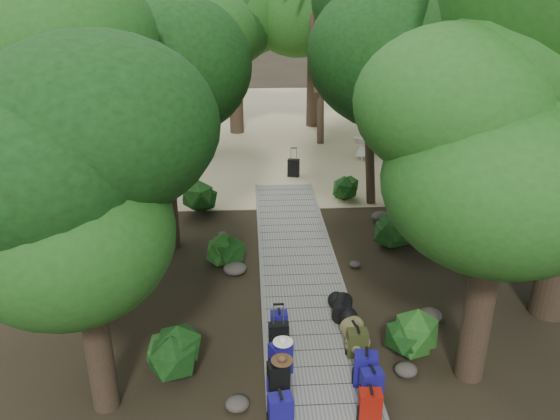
{
  "coord_description": "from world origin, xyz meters",
  "views": [
    {
      "loc": [
        -1.19,
        -11.24,
        6.74
      ],
      "look_at": [
        -0.39,
        2.55,
        1.0
      ],
      "focal_mm": 35.0,
      "sensor_mm": 36.0,
      "label": 1
    }
  ],
  "objects_px": {
    "backpack_right_b": "(372,384)",
    "backpack_right_c": "(366,367)",
    "kayak": "(203,152)",
    "sun_lounger": "(366,149)",
    "duffel_right_khaki": "(355,335)",
    "suitcase_on_boardwalk": "(279,336)",
    "lone_suitcase_on_sand": "(294,168)",
    "backpack_right_a": "(370,405)",
    "backpack_left_c": "(281,357)",
    "duffel_right_black": "(342,308)",
    "backpack_left_a": "(280,411)",
    "backpack_left_b": "(278,376)",
    "backpack_right_d": "(357,341)",
    "backpack_left_d": "(279,321)"
  },
  "relations": [
    {
      "from": "duffel_right_khaki",
      "to": "lone_suitcase_on_sand",
      "type": "relative_size",
      "value": 0.94
    },
    {
      "from": "kayak",
      "to": "sun_lounger",
      "type": "bearing_deg",
      "value": -8.05
    },
    {
      "from": "lone_suitcase_on_sand",
      "to": "kayak",
      "type": "bearing_deg",
      "value": 157.21
    },
    {
      "from": "backpack_left_a",
      "to": "backpack_left_b",
      "type": "bearing_deg",
      "value": 80.59
    },
    {
      "from": "backpack_left_b",
      "to": "sun_lounger",
      "type": "xyz_separation_m",
      "value": [
        4.46,
        14.19,
        -0.1
      ]
    },
    {
      "from": "lone_suitcase_on_sand",
      "to": "duffel_right_black",
      "type": "bearing_deg",
      "value": -73.03
    },
    {
      "from": "backpack_left_c",
      "to": "backpack_left_d",
      "type": "xyz_separation_m",
      "value": [
        0.05,
        1.26,
        -0.09
      ]
    },
    {
      "from": "backpack_right_a",
      "to": "duffel_right_black",
      "type": "height_order",
      "value": "backpack_right_a"
    },
    {
      "from": "backpack_left_d",
      "to": "backpack_right_a",
      "type": "distance_m",
      "value": 2.86
    },
    {
      "from": "backpack_left_b",
      "to": "lone_suitcase_on_sand",
      "type": "bearing_deg",
      "value": 73.01
    },
    {
      "from": "backpack_left_a",
      "to": "sun_lounger",
      "type": "relative_size",
      "value": 0.35
    },
    {
      "from": "backpack_right_c",
      "to": "backpack_left_c",
      "type": "bearing_deg",
      "value": 177.24
    },
    {
      "from": "backpack_left_d",
      "to": "backpack_right_d",
      "type": "height_order",
      "value": "backpack_right_d"
    },
    {
      "from": "backpack_left_a",
      "to": "backpack_left_b",
      "type": "distance_m",
      "value": 0.86
    },
    {
      "from": "backpack_right_a",
      "to": "duffel_right_black",
      "type": "distance_m",
      "value": 3.04
    },
    {
      "from": "backpack_right_b",
      "to": "suitcase_on_boardwalk",
      "type": "relative_size",
      "value": 1.12
    },
    {
      "from": "duffel_right_black",
      "to": "kayak",
      "type": "height_order",
      "value": "duffel_right_black"
    },
    {
      "from": "backpack_right_b",
      "to": "lone_suitcase_on_sand",
      "type": "xyz_separation_m",
      "value": [
        -0.35,
        12.09,
        -0.09
      ]
    },
    {
      "from": "backpack_left_b",
      "to": "sun_lounger",
      "type": "distance_m",
      "value": 14.88
    },
    {
      "from": "sun_lounger",
      "to": "kayak",
      "type": "bearing_deg",
      "value": -164.95
    },
    {
      "from": "backpack_left_b",
      "to": "backpack_right_b",
      "type": "bearing_deg",
      "value": -20.65
    },
    {
      "from": "backpack_left_a",
      "to": "backpack_left_c",
      "type": "relative_size",
      "value": 1.03
    },
    {
      "from": "duffel_right_black",
      "to": "sun_lounger",
      "type": "relative_size",
      "value": 0.31
    },
    {
      "from": "backpack_left_c",
      "to": "duffel_right_khaki",
      "type": "xyz_separation_m",
      "value": [
        1.52,
        0.8,
        -0.15
      ]
    },
    {
      "from": "backpack_left_a",
      "to": "duffel_right_khaki",
      "type": "xyz_separation_m",
      "value": [
        1.6,
        2.17,
        -0.15
      ]
    },
    {
      "from": "duffel_right_khaki",
      "to": "suitcase_on_boardwalk",
      "type": "distance_m",
      "value": 1.52
    },
    {
      "from": "backpack_left_b",
      "to": "kayak",
      "type": "relative_size",
      "value": 0.2
    },
    {
      "from": "backpack_right_d",
      "to": "duffel_right_khaki",
      "type": "relative_size",
      "value": 0.95
    },
    {
      "from": "backpack_left_a",
      "to": "backpack_right_d",
      "type": "xyz_separation_m",
      "value": [
        1.58,
        1.82,
        -0.07
      ]
    },
    {
      "from": "backpack_left_c",
      "to": "lone_suitcase_on_sand",
      "type": "distance_m",
      "value": 11.38
    },
    {
      "from": "backpack_right_b",
      "to": "backpack_right_c",
      "type": "distance_m",
      "value": 0.4
    },
    {
      "from": "backpack_left_a",
      "to": "sun_lounger",
      "type": "bearing_deg",
      "value": 65.05
    },
    {
      "from": "backpack_right_a",
      "to": "backpack_right_b",
      "type": "bearing_deg",
      "value": 79.18
    },
    {
      "from": "backpack_left_a",
      "to": "backpack_right_c",
      "type": "bearing_deg",
      "value": 23.94
    },
    {
      "from": "backpack_right_a",
      "to": "backpack_right_c",
      "type": "bearing_deg",
      "value": 86.87
    },
    {
      "from": "backpack_right_b",
      "to": "backpack_right_d",
      "type": "xyz_separation_m",
      "value": [
        -0.01,
        1.23,
        -0.03
      ]
    },
    {
      "from": "kayak",
      "to": "sun_lounger",
      "type": "distance_m",
      "value": 6.82
    },
    {
      "from": "backpack_right_c",
      "to": "lone_suitcase_on_sand",
      "type": "height_order",
      "value": "backpack_right_c"
    },
    {
      "from": "backpack_right_a",
      "to": "backpack_left_b",
      "type": "bearing_deg",
      "value": 155.89
    },
    {
      "from": "backpack_right_b",
      "to": "duffel_right_khaki",
      "type": "relative_size",
      "value": 1.04
    },
    {
      "from": "backpack_right_a",
      "to": "backpack_right_c",
      "type": "relative_size",
      "value": 0.93
    },
    {
      "from": "backpack_left_b",
      "to": "backpack_right_d",
      "type": "height_order",
      "value": "backpack_left_b"
    },
    {
      "from": "backpack_left_b",
      "to": "lone_suitcase_on_sand",
      "type": "xyz_separation_m",
      "value": [
        1.23,
        11.83,
        -0.1
      ]
    },
    {
      "from": "backpack_right_a",
      "to": "backpack_left_c",
      "type": "bearing_deg",
      "value": 141.07
    },
    {
      "from": "backpack_right_b",
      "to": "backpack_left_c",
      "type": "bearing_deg",
      "value": 146.19
    },
    {
      "from": "backpack_right_c",
      "to": "backpack_right_d",
      "type": "height_order",
      "value": "backpack_right_c"
    },
    {
      "from": "duffel_right_khaki",
      "to": "backpack_right_b",
      "type": "bearing_deg",
      "value": -100.36
    },
    {
      "from": "backpack_right_c",
      "to": "kayak",
      "type": "relative_size",
      "value": 0.21
    },
    {
      "from": "backpack_right_a",
      "to": "backpack_right_c",
      "type": "distance_m",
      "value": 0.91
    },
    {
      "from": "backpack_left_a",
      "to": "backpack_right_d",
      "type": "bearing_deg",
      "value": 40.69
    }
  ]
}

